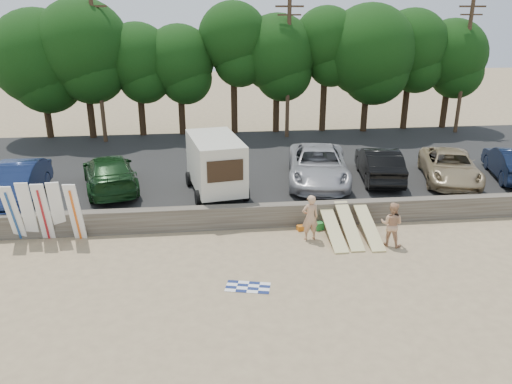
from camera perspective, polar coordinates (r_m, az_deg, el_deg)
The scene contains 25 objects.
ground at distance 19.21m, azimuth 5.57°, elevation -7.39°, with size 120.00×120.00×0.00m, color tan.
seawall at distance 21.66m, azimuth 4.03°, elevation -2.56°, with size 44.00×0.50×1.00m, color #6B6356.
parking_lot at distance 28.68m, azimuth 1.41°, elevation 2.94°, with size 44.00×14.50×0.70m, color #282828.
treeline at distance 34.29m, azimuth -2.00°, elevation 15.80°, with size 33.20×6.69×8.90m.
utility_poles at distance 33.30m, azimuth 3.71°, elevation 14.26°, with size 25.80×0.26×9.00m.
box_trailer at distance 23.16m, azimuth -4.65°, elevation 3.39°, with size 2.93×4.46×2.66m.
car_0 at distance 24.86m, azimuth -25.65°, elevation 1.00°, with size 1.76×5.03×1.66m, color #15224A.
car_1 at distance 24.78m, azimuth -16.41°, elevation 2.12°, with size 2.29×5.62×1.63m, color black.
car_2 at distance 24.97m, azimuth 7.11°, elevation 3.06°, with size 2.87×6.21×1.73m, color #A3A2A8.
car_3 at distance 25.90m, azimuth 13.89°, elevation 3.15°, with size 1.75×5.01×1.65m, color black.
car_4 at distance 26.78m, azimuth 21.29°, elevation 2.74°, with size 2.50×5.42×1.51m, color #978360.
car_5 at distance 28.51m, azimuth 27.18°, elevation 2.98°, with size 1.70×4.87×1.60m, color black.
surfboard_upright_0 at distance 21.93m, azimuth -26.02°, elevation -2.23°, with size 0.50×0.06×2.60m, color white.
surfboard_upright_1 at distance 21.85m, azimuth -24.64°, elevation -2.02°, with size 0.50×0.06×2.60m, color white.
surfboard_upright_2 at distance 21.56m, azimuth -23.16°, elevation -2.11°, with size 0.50×0.06×2.60m, color white.
surfboard_upright_3 at distance 21.55m, azimuth -21.75°, elevation -1.93°, with size 0.50×0.06×2.60m, color white.
surfboard_upright_4 at distance 21.09m, azimuth -19.98°, elevation -2.18°, with size 0.50×0.06×2.60m, color white.
surfboard_low_0 at distance 20.67m, azimuth 8.80°, elevation -4.14°, with size 0.56×3.00×0.07m, color #D8CA88.
surfboard_low_1 at distance 20.84m, azimuth 10.57°, elevation -3.76°, with size 0.56×3.00×0.07m, color #D8CA88.
surfboard_low_2 at distance 21.02m, azimuth 12.73°, elevation -3.82°, with size 0.56×3.00×0.07m, color #D8CA88.
beachgoer_a at distance 20.24m, azimuth 6.20°, elevation -2.91°, with size 0.70×0.46×1.92m, color tan.
beachgoer_b at distance 20.35m, azimuth 15.24°, elevation -3.57°, with size 0.88×0.69×1.81m, color tan.
cooler at distance 21.47m, azimuth 7.17°, elevation -3.88°, with size 0.38×0.30×0.32m, color green.
gear_bag at distance 21.33m, azimuth 5.13°, elevation -4.11°, with size 0.30×0.25×0.22m, color orange.
beach_towel at distance 17.20m, azimuth -0.93°, elevation -10.80°, with size 1.50×1.50×0.00m, color white.
Camera 1 is at (-3.69, -16.63, 8.88)m, focal length 35.00 mm.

